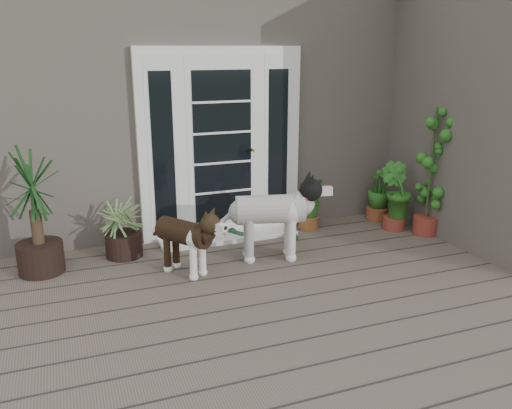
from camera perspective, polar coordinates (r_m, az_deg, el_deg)
name	(u,v)px	position (r m, az deg, el deg)	size (l,w,h in m)	color
deck	(324,319)	(4.57, 7.34, -12.16)	(6.20, 4.60, 0.12)	#6B5B4C
house_main	(193,97)	(8.03, -6.81, 11.48)	(7.40, 4.00, 3.10)	#665E54
house_wing	(511,112)	(6.73, 25.83, 8.99)	(1.60, 2.40, 3.10)	#665E54
door_unit	(221,144)	(6.07, -3.75, 6.54)	(1.90, 0.14, 2.15)	white
door_step	(228,236)	(6.15, -3.02, -3.43)	(1.60, 0.40, 0.05)	white
brindle_dog	(184,244)	(5.16, -7.74, -4.21)	(0.32, 0.75, 0.62)	#301E11
white_dog	(270,223)	(5.44, 1.54, -2.00)	(0.41, 0.95, 0.79)	silver
spider_plant	(123,225)	(5.70, -14.23, -2.20)	(0.64, 0.64, 0.69)	#A3B46F
yucca	(35,214)	(5.47, -22.76, -0.93)	(0.84, 0.84, 1.21)	black
herb_a	(309,208)	(6.45, 5.72, -0.41)	(0.40, 0.40, 0.50)	#255518
herb_b	(395,205)	(6.58, 14.80, -0.08)	(0.41, 0.41, 0.61)	#1F611B
herb_c	(379,198)	(6.93, 13.11, 0.65)	(0.36, 0.36, 0.55)	#164E19
sapling	(431,170)	(6.41, 18.35, 3.52)	(0.45, 0.45, 1.55)	#1F5A19
clog_left	(237,234)	(6.18, -2.07, -3.20)	(0.12, 0.26, 0.08)	black
clog_right	(292,235)	(6.16, 3.88, -3.29)	(0.12, 0.27, 0.08)	#143316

